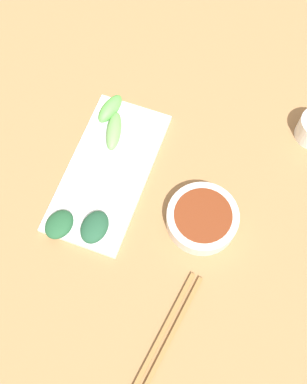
# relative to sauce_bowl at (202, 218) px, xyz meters

# --- Properties ---
(tabletop) EXTENTS (2.10, 2.10, 0.02)m
(tabletop) POSITION_rel_sauce_bowl_xyz_m (0.14, -0.04, -0.03)
(tabletop) COLOR #976E44
(tabletop) RESTS_ON ground
(sauce_bowl) EXTENTS (0.13, 0.13, 0.04)m
(sauce_bowl) POSITION_rel_sauce_bowl_xyz_m (0.00, 0.00, 0.00)
(sauce_bowl) COLOR silver
(sauce_bowl) RESTS_ON tabletop
(serving_plate) EXTENTS (0.16, 0.32, 0.01)m
(serving_plate) POSITION_rel_sauce_bowl_xyz_m (0.21, -0.03, -0.01)
(serving_plate) COLOR white
(serving_plate) RESTS_ON tabletop
(broccoli_leafy_0) EXTENTS (0.05, 0.07, 0.02)m
(broccoli_leafy_0) POSITION_rel_sauce_bowl_xyz_m (0.18, 0.09, 0.00)
(broccoli_leafy_0) COLOR #204E32
(broccoli_leafy_0) RESTS_ON serving_plate
(broccoli_stalk_1) EXTENTS (0.05, 0.09, 0.03)m
(broccoli_stalk_1) POSITION_rel_sauce_bowl_xyz_m (0.22, -0.11, 0.00)
(broccoli_stalk_1) COLOR #6CA957
(broccoli_stalk_1) RESTS_ON serving_plate
(broccoli_stalk_2) EXTENTS (0.05, 0.08, 0.03)m
(broccoli_stalk_2) POSITION_rel_sauce_bowl_xyz_m (0.25, -0.16, 0.01)
(broccoli_stalk_2) COLOR #5BBB4D
(broccoli_stalk_2) RESTS_ON serving_plate
(broccoli_leafy_3) EXTENTS (0.06, 0.07, 0.02)m
(broccoli_leafy_3) POSITION_rel_sauce_bowl_xyz_m (0.25, 0.10, 0.00)
(broccoli_leafy_3) COLOR #215330
(broccoli_leafy_3) RESTS_ON serving_plate
(chopsticks) EXTENTS (0.06, 0.23, 0.01)m
(chopsticks) POSITION_rel_sauce_bowl_xyz_m (-0.01, 0.22, -0.02)
(chopsticks) COLOR olive
(chopsticks) RESTS_ON tabletop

